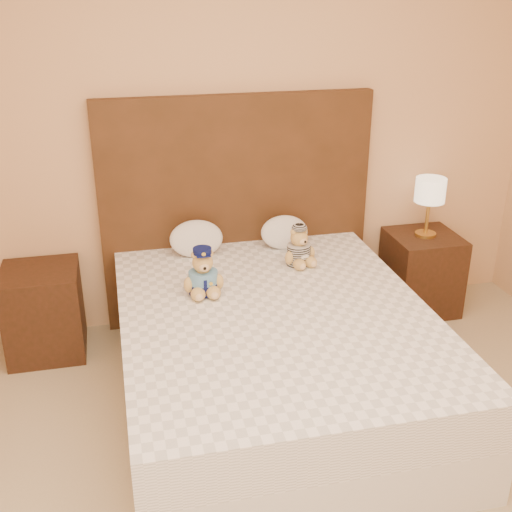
{
  "coord_description": "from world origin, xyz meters",
  "views": [
    {
      "loc": [
        -0.77,
        -1.65,
        2.15
      ],
      "look_at": [
        -0.05,
        1.45,
        0.76
      ],
      "focal_mm": 45.0,
      "sensor_mm": 36.0,
      "label": 1
    }
  ],
  "objects_px": {
    "teddy_police": "(203,271)",
    "teddy_prisoner": "(299,246)",
    "nightstand_left": "(44,312)",
    "nightstand_right": "(421,272)",
    "pillow_right": "(284,231)",
    "pillow_left": "(196,237)",
    "lamp": "(430,193)",
    "bed": "(275,356)"
  },
  "relations": [
    {
      "from": "teddy_police",
      "to": "pillow_right",
      "type": "bearing_deg",
      "value": 40.95
    },
    {
      "from": "lamp",
      "to": "pillow_right",
      "type": "bearing_deg",
      "value": 178.24
    },
    {
      "from": "lamp",
      "to": "teddy_prisoner",
      "type": "height_order",
      "value": "lamp"
    },
    {
      "from": "nightstand_right",
      "to": "teddy_police",
      "type": "distance_m",
      "value": 1.72
    },
    {
      "from": "bed",
      "to": "pillow_left",
      "type": "bearing_deg",
      "value": 109.61
    },
    {
      "from": "teddy_police",
      "to": "lamp",
      "type": "bearing_deg",
      "value": 17.1
    },
    {
      "from": "nightstand_right",
      "to": "pillow_left",
      "type": "bearing_deg",
      "value": 178.89
    },
    {
      "from": "nightstand_left",
      "to": "pillow_left",
      "type": "xyz_separation_m",
      "value": [
        0.95,
        0.03,
        0.39
      ]
    },
    {
      "from": "pillow_left",
      "to": "lamp",
      "type": "bearing_deg",
      "value": -1.11
    },
    {
      "from": "nightstand_left",
      "to": "lamp",
      "type": "distance_m",
      "value": 2.56
    },
    {
      "from": "nightstand_left",
      "to": "pillow_right",
      "type": "xyz_separation_m",
      "value": [
        1.52,
        0.03,
        0.38
      ]
    },
    {
      "from": "teddy_police",
      "to": "pillow_left",
      "type": "height_order",
      "value": "teddy_police"
    },
    {
      "from": "lamp",
      "to": "teddy_prisoner",
      "type": "relative_size",
      "value": 1.66
    },
    {
      "from": "lamp",
      "to": "pillow_left",
      "type": "distance_m",
      "value": 1.56
    },
    {
      "from": "teddy_police",
      "to": "pillow_left",
      "type": "bearing_deg",
      "value": 84.73
    },
    {
      "from": "bed",
      "to": "nightstand_left",
      "type": "relative_size",
      "value": 3.64
    },
    {
      "from": "nightstand_right",
      "to": "pillow_right",
      "type": "relative_size",
      "value": 1.78
    },
    {
      "from": "bed",
      "to": "nightstand_right",
      "type": "xyz_separation_m",
      "value": [
        1.25,
        0.8,
        -0.0
      ]
    },
    {
      "from": "lamp",
      "to": "pillow_left",
      "type": "height_order",
      "value": "lamp"
    },
    {
      "from": "teddy_prisoner",
      "to": "pillow_right",
      "type": "height_order",
      "value": "teddy_prisoner"
    },
    {
      "from": "teddy_police",
      "to": "teddy_prisoner",
      "type": "height_order",
      "value": "teddy_police"
    },
    {
      "from": "nightstand_left",
      "to": "teddy_prisoner",
      "type": "bearing_deg",
      "value": -9.62
    },
    {
      "from": "teddy_prisoner",
      "to": "nightstand_left",
      "type": "bearing_deg",
      "value": 153.4
    },
    {
      "from": "nightstand_right",
      "to": "teddy_police",
      "type": "height_order",
      "value": "teddy_police"
    },
    {
      "from": "nightstand_right",
      "to": "bed",
      "type": "bearing_deg",
      "value": -147.38
    },
    {
      "from": "nightstand_right",
      "to": "pillow_right",
      "type": "height_order",
      "value": "pillow_right"
    },
    {
      "from": "teddy_police",
      "to": "bed",
      "type": "bearing_deg",
      "value": -41.01
    },
    {
      "from": "lamp",
      "to": "pillow_left",
      "type": "xyz_separation_m",
      "value": [
        -1.55,
        0.03,
        -0.18
      ]
    },
    {
      "from": "nightstand_right",
      "to": "teddy_prisoner",
      "type": "bearing_deg",
      "value": -164.98
    },
    {
      "from": "nightstand_left",
      "to": "nightstand_right",
      "type": "relative_size",
      "value": 1.0
    },
    {
      "from": "nightstand_right",
      "to": "pillow_left",
      "type": "relative_size",
      "value": 1.66
    },
    {
      "from": "teddy_police",
      "to": "teddy_prisoner",
      "type": "distance_m",
      "value": 0.67
    },
    {
      "from": "bed",
      "to": "pillow_left",
      "type": "relative_size",
      "value": 6.03
    },
    {
      "from": "nightstand_left",
      "to": "teddy_prisoner",
      "type": "relative_size",
      "value": 2.28
    },
    {
      "from": "lamp",
      "to": "pillow_right",
      "type": "relative_size",
      "value": 1.3
    },
    {
      "from": "teddy_prisoner",
      "to": "pillow_left",
      "type": "bearing_deg",
      "value": 136.4
    },
    {
      "from": "nightstand_right",
      "to": "pillow_left",
      "type": "xyz_separation_m",
      "value": [
        -1.55,
        0.03,
        0.39
      ]
    },
    {
      "from": "bed",
      "to": "nightstand_left",
      "type": "distance_m",
      "value": 1.48
    },
    {
      "from": "nightstand_right",
      "to": "teddy_prisoner",
      "type": "xyz_separation_m",
      "value": [
        -0.97,
        -0.26,
        0.4
      ]
    },
    {
      "from": "nightstand_right",
      "to": "lamp",
      "type": "distance_m",
      "value": 0.57
    },
    {
      "from": "nightstand_left",
      "to": "lamp",
      "type": "xyz_separation_m",
      "value": [
        2.5,
        0.0,
        0.57
      ]
    },
    {
      "from": "teddy_police",
      "to": "pillow_right",
      "type": "distance_m",
      "value": 0.82
    }
  ]
}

